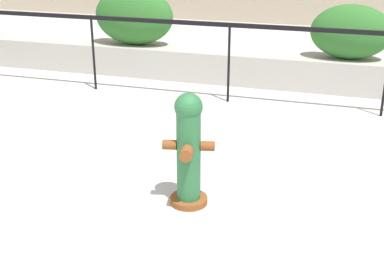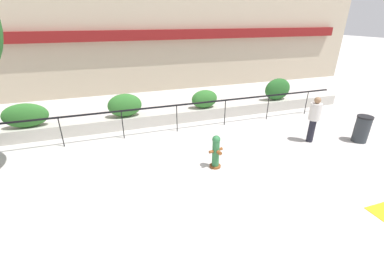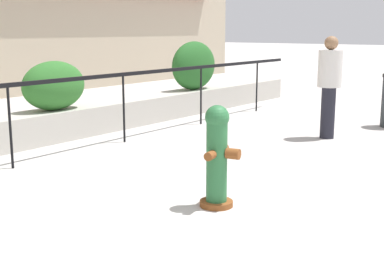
{
  "view_description": "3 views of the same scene",
  "coord_description": "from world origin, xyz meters",
  "views": [
    {
      "loc": [
        1.7,
        -2.41,
        2.46
      ],
      "look_at": [
        0.32,
        2.07,
        0.56
      ],
      "focal_mm": 50.0,
      "sensor_mm": 36.0,
      "label": 1
    },
    {
      "loc": [
        -2.56,
        -4.51,
        4.27
      ],
      "look_at": [
        -0.13,
        2.62,
        0.76
      ],
      "focal_mm": 24.0,
      "sensor_mm": 36.0,
      "label": 2
    },
    {
      "loc": [
        -4.09,
        -1.25,
        1.84
      ],
      "look_at": [
        0.91,
        2.55,
        0.57
      ],
      "focal_mm": 50.0,
      "sensor_mm": 36.0,
      "label": 3
    }
  ],
  "objects": [
    {
      "name": "building_facade",
      "position": [
        0.0,
        11.98,
        3.99
      ],
      "size": [
        30.0,
        1.36,
        8.0
      ],
      "color": "tan",
      "rests_on": "ground"
    },
    {
      "name": "hedge_bush_2",
      "position": [
        1.62,
        6.0,
        0.91
      ],
      "size": [
        1.21,
        0.65,
        0.82
      ],
      "primitive_type": "ellipsoid",
      "color": "#2D6B28",
      "rests_on": "planter_wall_low"
    },
    {
      "name": "ground_plane",
      "position": [
        0.0,
        0.0,
        0.0
      ],
      "size": [
        120.0,
        120.0,
        0.0
      ],
      "primitive_type": "plane",
      "color": "#BCB7B2"
    },
    {
      "name": "trash_bin",
      "position": [
        6.28,
        1.76,
        0.51
      ],
      "size": [
        0.55,
        0.55,
        1.01
      ],
      "color": "#2D3338",
      "rests_on": "ground"
    },
    {
      "name": "hedge_bush_3",
      "position": [
        5.52,
        6.0,
        1.04
      ],
      "size": [
        1.38,
        0.6,
        1.08
      ],
      "primitive_type": "ellipsoid",
      "color": "#235B23",
      "rests_on": "planter_wall_low"
    },
    {
      "name": "fence_railing_segment",
      "position": [
        -0.0,
        4.9,
        1.02
      ],
      "size": [
        15.0,
        0.05,
        1.15
      ],
      "color": "black",
      "rests_on": "ground"
    },
    {
      "name": "planter_wall_low",
      "position": [
        0.0,
        6.0,
        0.25
      ],
      "size": [
        18.0,
        0.7,
        0.5
      ],
      "primitive_type": "cube",
      "color": "#B7B2A8",
      "rests_on": "ground"
    },
    {
      "name": "fire_hydrant",
      "position": [
        0.37,
        1.81,
        0.55
      ],
      "size": [
        0.48,
        0.46,
        1.08
      ],
      "color": "brown",
      "rests_on": "ground"
    },
    {
      "name": "hedge_bush_1",
      "position": [
        -1.92,
        6.0,
        0.98
      ],
      "size": [
        1.38,
        0.7,
        0.96
      ],
      "primitive_type": "ellipsoid",
      "color": "#2D6B28",
      "rests_on": "planter_wall_low"
    },
    {
      "name": "hedge_bush_0",
      "position": [
        -5.54,
        6.0,
        0.96
      ],
      "size": [
        1.59,
        0.58,
        0.93
      ],
      "primitive_type": "ellipsoid",
      "color": "#2D6B28",
      "rests_on": "planter_wall_low"
    },
    {
      "name": "pedestrian",
      "position": [
        4.49,
        2.36,
        0.99
      ],
      "size": [
        0.5,
        0.5,
        1.73
      ],
      "color": "black",
      "rests_on": "ground"
    }
  ]
}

